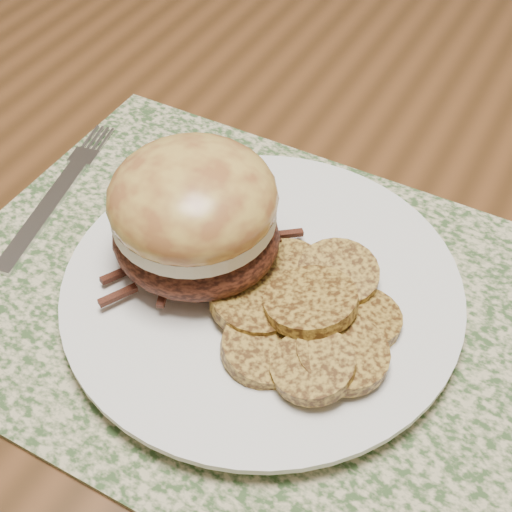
% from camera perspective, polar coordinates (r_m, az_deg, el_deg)
% --- Properties ---
extents(dining_table, '(1.50, 0.90, 0.75)m').
position_cam_1_polar(dining_table, '(0.62, 19.54, -6.29)').
color(dining_table, brown).
rests_on(dining_table, ground).
extents(placemat, '(0.45, 0.33, 0.00)m').
position_cam_1_polar(placemat, '(0.50, 0.38, -3.89)').
color(placemat, '#365129').
rests_on(placemat, dining_table).
extents(dinner_plate, '(0.26, 0.26, 0.02)m').
position_cam_1_polar(dinner_plate, '(0.50, 0.49, -2.77)').
color(dinner_plate, white).
rests_on(dinner_plate, placemat).
extents(pork_sandwich, '(0.12, 0.12, 0.09)m').
position_cam_1_polar(pork_sandwich, '(0.48, -4.97, 3.33)').
color(pork_sandwich, black).
rests_on(pork_sandwich, dinner_plate).
extents(roasted_potatoes, '(0.14, 0.15, 0.03)m').
position_cam_1_polar(roasted_potatoes, '(0.46, 4.21, -4.74)').
color(roasted_potatoes, olive).
rests_on(roasted_potatoes, dinner_plate).
extents(fork, '(0.05, 0.18, 0.00)m').
position_cam_1_polar(fork, '(0.60, -15.48, 4.97)').
color(fork, silver).
rests_on(fork, placemat).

